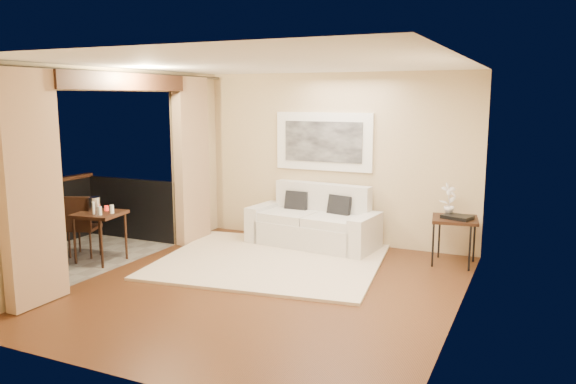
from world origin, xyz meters
The scene contains 18 objects.
floor centered at (0.00, 0.00, 0.00)m, with size 5.00×5.00×0.00m, color #542F18.
room_shell centered at (-2.13, 0.00, 2.52)m, with size 5.00×6.40×5.00m.
balcony centered at (-3.31, 0.00, 0.18)m, with size 1.81×2.60×1.17m.
curtains centered at (-2.11, 0.00, 1.34)m, with size 0.16×4.80×2.64m.
artwork centered at (-0.22, 2.46, 1.62)m, with size 1.62×0.07×0.92m.
rug centered at (-0.45, 1.00, 0.02)m, with size 3.04×2.65×0.04m, color beige.
sofa centered at (-0.21, 2.09, 0.34)m, with size 2.08×1.06×0.96m.
side_table centered at (1.93, 2.00, 0.61)m, with size 0.70×0.70×0.67m.
tray centered at (1.97, 1.94, 0.69)m, with size 0.38×0.28×0.05m, color black.
orchid centered at (1.82, 2.10, 0.90)m, with size 0.25×0.17×0.47m, color white.
bistro_table centered at (-2.67, 0.04, 0.63)m, with size 0.69×0.69×0.71m.
balcony_chair_far centered at (-3.07, 0.08, 0.53)m, with size 0.50×0.51×0.92m.
balcony_chair_near centered at (-3.66, -0.54, 0.58)m, with size 0.47×0.47×0.99m.
ice_bucket centered at (-2.80, 0.10, 0.81)m, with size 0.18×0.18×0.20m, color silver.
candle centered at (-2.66, 0.18, 0.75)m, with size 0.06×0.06×0.07m, color red.
vase centered at (-2.64, -0.09, 0.80)m, with size 0.04×0.04×0.18m, color white.
glass_a centered at (-2.53, -0.09, 0.77)m, with size 0.06×0.06×0.12m, color silver.
glass_b centered at (-2.46, 0.07, 0.77)m, with size 0.06×0.06×0.12m, color white.
Camera 1 is at (3.00, -5.89, 2.33)m, focal length 35.00 mm.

